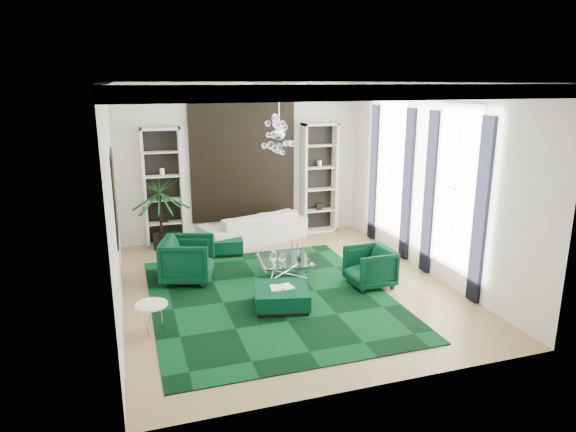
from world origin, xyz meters
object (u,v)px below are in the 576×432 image
object	(u,v)px
ottoman_side	(223,245)
ottoman_front	(282,298)
armchair_right	(370,267)
side_table	(152,319)
coffee_table	(284,268)
armchair_left	(188,260)
palm	(160,203)
sofa	(253,227)

from	to	relation	value
ottoman_side	ottoman_front	bearing A→B (deg)	-82.61
armchair_right	side_table	world-z (taller)	armchair_right
armchair_right	coffee_table	xyz separation A→B (m)	(-1.43, 0.95, -0.19)
armchair_left	ottoman_side	size ratio (longest dim) A/B	1.13
ottoman_side	palm	world-z (taller)	palm
armchair_right	coffee_table	distance (m)	1.73
side_table	ottoman_front	bearing A→B (deg)	7.26
ottoman_front	side_table	distance (m)	2.21
sofa	armchair_left	xyz separation A→B (m)	(-1.83, -2.05, 0.06)
armchair_left	palm	bearing A→B (deg)	25.91
armchair_left	ottoman_front	size ratio (longest dim) A/B	1.06
palm	side_table	bearing A→B (deg)	-96.63
ottoman_side	palm	size ratio (longest dim) A/B	0.39
side_table	armchair_right	bearing A→B (deg)	9.76
armchair_left	ottoman_front	xyz separation A→B (m)	(1.38, -1.73, -0.26)
ottoman_front	side_table	size ratio (longest dim) A/B	1.82
sofa	armchair_right	world-z (taller)	sofa
armchair_left	armchair_right	bearing A→B (deg)	-94.35
armchair_right	armchair_left	bearing A→B (deg)	-112.76
armchair_left	coffee_table	world-z (taller)	armchair_left
armchair_left	side_table	distance (m)	2.18
coffee_table	ottoman_front	size ratio (longest dim) A/B	1.16
sofa	coffee_table	xyz separation A→B (m)	(0.02, -2.41, -0.20)
armchair_left	palm	size ratio (longest dim) A/B	0.44
sofa	side_table	bearing A→B (deg)	39.63
ottoman_side	side_table	world-z (taller)	side_table
ottoman_side	coffee_table	bearing A→B (deg)	-63.83
ottoman_side	ottoman_front	size ratio (longest dim) A/B	0.94
coffee_table	side_table	distance (m)	3.14
armchair_left	side_table	bearing A→B (deg)	175.43
palm	sofa	bearing A→B (deg)	-2.69
armchair_left	coffee_table	xyz separation A→B (m)	(1.86, -0.35, -0.26)
sofa	ottoman_side	size ratio (longest dim) A/B	3.03
coffee_table	palm	size ratio (longest dim) A/B	0.48
armchair_left	coffee_table	distance (m)	1.91
sofa	side_table	xyz separation A→B (m)	(-2.64, -4.06, -0.14)
coffee_table	palm	world-z (taller)	palm
armchair_left	side_table	xyz separation A→B (m)	(-0.81, -2.01, -0.20)
coffee_table	ottoman_front	bearing A→B (deg)	-108.97
ottoman_side	palm	xyz separation A→B (m)	(-1.30, 0.71, 0.92)
sofa	ottoman_front	size ratio (longest dim) A/B	2.84
sofa	armchair_left	world-z (taller)	armchair_left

